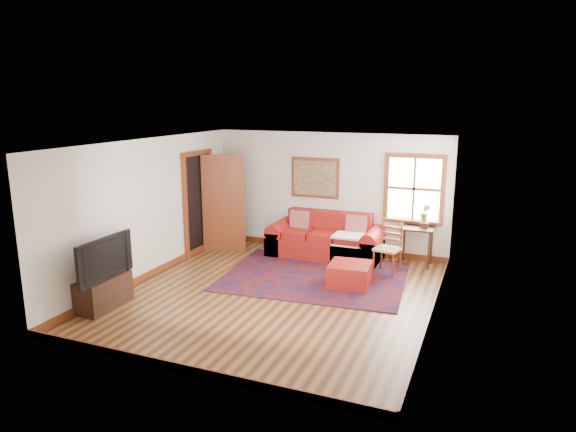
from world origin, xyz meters
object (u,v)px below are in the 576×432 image
at_px(ladder_back_chair, 389,246).
at_px(red_ottoman, 350,275).
at_px(red_leather_sofa, 326,242).
at_px(side_table, 417,234).
at_px(media_cabinet, 104,292).

bearing_deg(ladder_back_chair, red_ottoman, -116.98).
xyz_separation_m(red_ottoman, ladder_back_chair, (0.48, 0.94, 0.31)).
relative_size(red_leather_sofa, side_table, 3.03).
bearing_deg(red_leather_sofa, ladder_back_chair, -20.76).
distance_m(red_leather_sofa, red_ottoman, 1.73).
bearing_deg(media_cabinet, red_leather_sofa, 58.15).
height_order(red_leather_sofa, ladder_back_chair, ladder_back_chair).
bearing_deg(red_leather_sofa, red_ottoman, -57.93).
distance_m(side_table, ladder_back_chair, 0.78).
relative_size(side_table, media_cabinet, 0.84).
bearing_deg(media_cabinet, red_ottoman, 35.60).
bearing_deg(red_ottoman, side_table, 55.62).
height_order(ladder_back_chair, media_cabinet, ladder_back_chair).
bearing_deg(side_table, ladder_back_chair, -122.28).
distance_m(ladder_back_chair, media_cabinet, 5.01).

